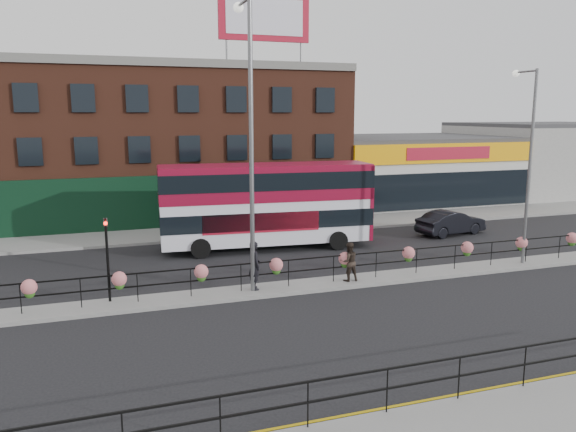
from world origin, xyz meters
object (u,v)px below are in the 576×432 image
object	(u,v)px
pedestrian_b	(349,262)
lamp_column_west	(249,121)
pedestrian_a	(255,265)
car	(451,222)
lamp_column_east	(527,150)
double_decker_bus	(267,197)

from	to	relation	value
pedestrian_b	lamp_column_west	world-z (taller)	lamp_column_west
pedestrian_a	lamp_column_west	distance (m)	5.71
car	pedestrian_b	xyz separation A→B (m)	(-10.00, -7.09, 0.26)
lamp_column_west	lamp_column_east	size ratio (longest dim) A/B	1.26
double_decker_bus	car	distance (m)	11.58
double_decker_bus	pedestrian_a	size ratio (longest dim) A/B	5.76
car	pedestrian_b	size ratio (longest dim) A/B	2.76
pedestrian_b	lamp_column_west	xyz separation A→B (m)	(-4.19, 0.32, 5.86)
car	lamp_column_west	bearing A→B (deg)	105.03
car	lamp_column_east	xyz separation A→B (m)	(-0.97, -6.91, 4.76)
pedestrian_b	lamp_column_east	size ratio (longest dim) A/B	0.19
lamp_column_east	lamp_column_west	bearing A→B (deg)	179.37
double_decker_bus	lamp_column_east	distance (m)	12.90
double_decker_bus	pedestrian_a	world-z (taller)	double_decker_bus
pedestrian_a	lamp_column_east	size ratio (longest dim) A/B	0.22
double_decker_bus	pedestrian_a	xyz separation A→B (m)	(-2.67, -7.09, -1.64)
car	pedestrian_a	size ratio (longest dim) A/B	2.33
pedestrian_b	lamp_column_east	xyz separation A→B (m)	(9.03, 0.18, 4.50)
car	lamp_column_east	bearing A→B (deg)	161.54
pedestrian_a	double_decker_bus	bearing A→B (deg)	-21.88
double_decker_bus	car	world-z (taller)	double_decker_bus
double_decker_bus	pedestrian_b	distance (m)	7.62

